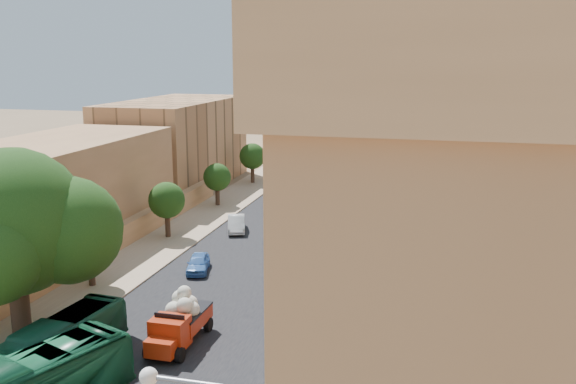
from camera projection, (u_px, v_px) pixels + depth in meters
The scene contains 31 objects.
road_surface at pixel (299, 226), 57.67m from camera, with size 14.00×140.00×0.01m, color black.
sidewalk_east at pixel (406, 233), 55.38m from camera, with size 5.00×140.00×0.01m, color tan.
sidewalk_west at pixel (200, 220), 59.97m from camera, with size 5.00×140.00×0.01m, color tan.
kerb_east at pixel (377, 231), 55.97m from camera, with size 0.25×140.00×0.12m, color tan.
kerb_west at pixel (226, 221), 59.35m from camera, with size 0.25×140.00×0.12m, color tan.
townhouse_a at pixel (538, 326), 21.21m from camera, with size 9.00×14.00×16.40m.
townhouse_b at pixel (505, 234), 34.63m from camera, with size 9.00×14.00×14.90m.
townhouse_c at pixel (492, 168), 47.62m from camera, with size 9.00×14.00×17.40m.
townhouse_d at pixel (484, 151), 61.04m from camera, with size 9.00×14.00×15.90m.
west_wall at pixel (117, 237), 51.03m from camera, with size 1.00×40.00×1.80m, color #B07C4F.
west_building_low at pixel (38, 198), 49.77m from camera, with size 10.00×28.00×8.40m, color #9C6C44.
west_building_mid at pixel (176, 144), 74.22m from camera, with size 10.00×22.00×10.00m, color tan.
church at pixel (370, 90), 101.69m from camera, with size 28.00×22.50×36.30m.
ficus_tree at pixel (14, 227), 34.02m from camera, with size 10.48×9.64×10.48m.
street_tree_a at pixel (89, 241), 42.38m from camera, with size 3.03×3.03×4.65m.
street_tree_b at pixel (167, 201), 53.74m from camera, with size 3.07×3.07×4.71m.
street_tree_c at pixel (217, 177), 65.16m from camera, with size 2.81×2.81×4.33m.
street_tree_d at pixel (252, 156), 76.46m from camera, with size 3.10×3.10×4.77m.
red_truck at pixel (179, 321), 34.04m from camera, with size 2.08×5.18×3.01m.
olive_pickup at pixel (330, 239), 50.80m from camera, with size 2.67×4.25×1.63m.
bus_green_north at pixel (55, 346), 31.23m from camera, with size 2.13×9.11×2.54m, color #18563A.
bus_red_east at pixel (332, 290), 37.83m from camera, with size 2.66×11.36×3.16m, color #B20E08.
bus_cream_east at pixel (344, 212), 56.54m from camera, with size 2.57×10.99×3.06m, color beige.
car_blue_a at pixel (198, 263), 45.63m from camera, with size 1.46×3.62×1.23m, color #3F75C1.
car_white_a at pixel (236, 224), 55.96m from camera, with size 1.45×4.15×1.37m, color silver.
car_cream at pixel (301, 229), 54.01m from camera, with size 2.35×5.10×1.42m, color #BDBB8C.
car_dkblue at pixel (306, 186), 71.88m from camera, with size 1.87×4.61×1.34m, color #11174C.
car_white_b at pixel (323, 203), 63.48m from camera, with size 1.64×4.08×1.39m, color white.
car_blue_b at pixel (345, 165), 85.24m from camera, with size 1.44×4.13×1.36m, color #3062A4.
pedestrian_a at pixel (402, 349), 32.00m from camera, with size 0.58×0.38×1.58m, color #252329.
pedestrian_c at pixel (392, 266), 44.42m from camera, with size 0.97×0.40×1.65m, color #303034.
Camera 1 is at (12.81, -24.22, 15.24)m, focal length 40.00 mm.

